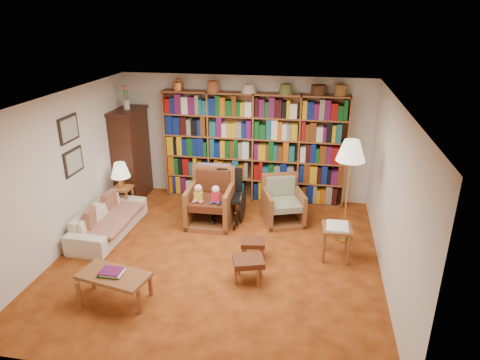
% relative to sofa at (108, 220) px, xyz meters
% --- Properties ---
extents(floor, '(5.00, 5.00, 0.00)m').
position_rel_sofa_xyz_m(floor, '(2.05, -0.40, -0.26)').
color(floor, '#A94E1A').
rests_on(floor, ground).
extents(ceiling, '(5.00, 5.00, 0.00)m').
position_rel_sofa_xyz_m(ceiling, '(2.05, -0.40, 2.24)').
color(ceiling, silver).
rests_on(ceiling, wall_back).
extents(wall_back, '(5.00, 0.00, 5.00)m').
position_rel_sofa_xyz_m(wall_back, '(2.05, 2.10, 0.99)').
color(wall_back, silver).
rests_on(wall_back, floor).
extents(wall_front, '(5.00, 0.00, 5.00)m').
position_rel_sofa_xyz_m(wall_front, '(2.05, -2.90, 0.99)').
color(wall_front, silver).
rests_on(wall_front, floor).
extents(wall_left, '(0.00, 5.00, 5.00)m').
position_rel_sofa_xyz_m(wall_left, '(-0.45, -0.40, 0.99)').
color(wall_left, silver).
rests_on(wall_left, floor).
extents(wall_right, '(0.00, 5.00, 5.00)m').
position_rel_sofa_xyz_m(wall_right, '(4.55, -0.40, 0.99)').
color(wall_right, silver).
rests_on(wall_right, floor).
extents(bookshelf, '(3.60, 0.30, 2.42)m').
position_rel_sofa_xyz_m(bookshelf, '(2.25, 1.93, 0.92)').
color(bookshelf, brown).
rests_on(bookshelf, floor).
extents(curio_cabinet, '(0.50, 0.95, 2.40)m').
position_rel_sofa_xyz_m(curio_cabinet, '(-0.20, 1.60, 0.70)').
color(curio_cabinet, '#3B1A10').
rests_on(curio_cabinet, floor).
extents(framed_pictures, '(0.03, 0.52, 0.97)m').
position_rel_sofa_xyz_m(framed_pictures, '(-0.43, -0.10, 1.37)').
color(framed_pictures, black).
rests_on(framed_pictures, wall_left).
extents(sofa, '(1.77, 0.73, 0.51)m').
position_rel_sofa_xyz_m(sofa, '(0.00, 0.00, 0.00)').
color(sofa, beige).
rests_on(sofa, floor).
extents(sofa_throw, '(0.72, 1.34, 0.04)m').
position_rel_sofa_xyz_m(sofa_throw, '(0.05, -0.00, 0.04)').
color(sofa_throw, '#C2AF8D').
rests_on(sofa_throw, sofa).
extents(cushion_left, '(0.14, 0.36, 0.35)m').
position_rel_sofa_xyz_m(cushion_left, '(-0.13, 0.35, 0.19)').
color(cushion_left, maroon).
rests_on(cushion_left, sofa).
extents(cushion_right, '(0.17, 0.36, 0.35)m').
position_rel_sofa_xyz_m(cushion_right, '(-0.13, -0.35, 0.19)').
color(cushion_right, maroon).
rests_on(cushion_right, sofa).
extents(side_table_lamp, '(0.34, 0.34, 0.53)m').
position_rel_sofa_xyz_m(side_table_lamp, '(-0.10, 0.83, 0.12)').
color(side_table_lamp, brown).
rests_on(side_table_lamp, floor).
extents(table_lamp, '(0.36, 0.36, 0.49)m').
position_rel_sofa_xyz_m(table_lamp, '(-0.10, 0.83, 0.61)').
color(table_lamp, gold).
rests_on(table_lamp, side_table_lamp).
extents(armchair_leather, '(0.81, 0.87, 1.02)m').
position_rel_sofa_xyz_m(armchair_leather, '(1.65, 0.81, 0.16)').
color(armchair_leather, brown).
rests_on(armchair_leather, floor).
extents(armchair_sage, '(0.92, 0.92, 0.86)m').
position_rel_sofa_xyz_m(armchair_sage, '(2.96, 1.07, 0.07)').
color(armchair_sage, brown).
rests_on(armchair_sage, floor).
extents(wheelchair, '(0.56, 0.78, 0.97)m').
position_rel_sofa_xyz_m(wheelchair, '(1.94, 0.92, 0.19)').
color(wheelchair, black).
rests_on(wheelchair, floor).
extents(floor_lamp, '(0.47, 0.47, 1.76)m').
position_rel_sofa_xyz_m(floor_lamp, '(4.02, 0.55, 1.26)').
color(floor_lamp, gold).
rests_on(floor_lamp, floor).
extents(side_table_papers, '(0.47, 0.47, 0.58)m').
position_rel_sofa_xyz_m(side_table_papers, '(3.87, -0.09, 0.19)').
color(side_table_papers, brown).
rests_on(side_table_papers, floor).
extents(footstool_a, '(0.42, 0.37, 0.32)m').
position_rel_sofa_xyz_m(footstool_a, '(2.59, -0.33, 0.00)').
color(footstool_a, '#502315').
rests_on(footstool_a, floor).
extents(footstool_b, '(0.52, 0.48, 0.37)m').
position_rel_sofa_xyz_m(footstool_b, '(2.62, -0.94, 0.04)').
color(footstool_b, '#502315').
rests_on(footstool_b, floor).
extents(coffee_table, '(1.01, 0.64, 0.47)m').
position_rel_sofa_xyz_m(coffee_table, '(0.94, -1.72, 0.10)').
color(coffee_table, brown).
rests_on(coffee_table, floor).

